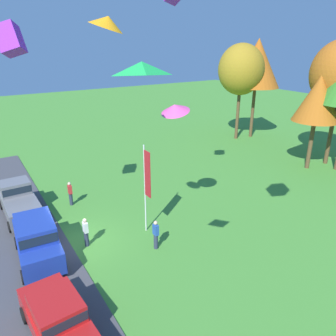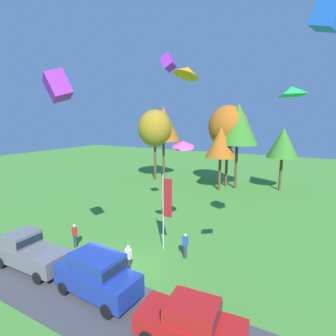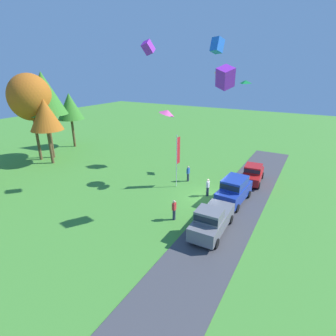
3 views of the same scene
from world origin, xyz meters
TOP-DOWN VIEW (x-y plane):
  - ground_plane at (0.00, 0.00)m, footprint 120.00×120.00m
  - pavement_strip at (0.00, -2.60)m, footprint 36.00×4.40m
  - car_pickup_near_entrance at (-5.16, -2.14)m, footprint 5.04×2.13m
  - car_suv_by_flagpole at (0.37, -2.13)m, footprint 4.71×2.27m
  - car_sedan_far_end at (5.77, -2.53)m, footprint 4.53×2.24m
  - person_on_lawn at (-4.87, 1.09)m, footprint 0.36×0.24m
  - person_beside_suv at (2.68, 3.51)m, footprint 0.36×0.24m
  - person_watching_sky at (0.43, 0.38)m, footprint 0.36×0.24m
  - tree_far_left at (-11.16, 22.32)m, footprint 4.97×4.97m
  - tree_right_of_center at (-10.87, 24.37)m, footprint 5.19×5.19m
  - tree_center_back at (-0.70, 21.14)m, footprint 3.86×3.86m
  - tree_far_right at (-0.57, 23.68)m, footprint 5.18×5.18m
  - tree_left_of_center at (0.90, 23.02)m, footprint 5.25×5.25m
  - tree_lone_near at (6.21, 24.85)m, footprint 3.83×3.83m
  - flag_banner at (1.02, 3.92)m, footprint 0.71×0.08m
  - kite_diamond_topmost at (8.58, -0.14)m, footprint 1.15×1.29m
  - kite_box_high_left at (-2.37, -1.47)m, footprint 1.71×1.45m
  - kite_delta_over_trees at (1.54, 5.44)m, footprint 2.05×2.08m
  - kite_box_near_flag at (-0.14, 6.35)m, footprint 1.15×1.04m
  - kite_box_high_right at (9.60, 3.65)m, footprint 1.74×1.41m
  - kite_delta_trailing_tail at (3.83, 0.99)m, footprint 1.83×1.85m

SIDE VIEW (x-z plane):
  - ground_plane at x=0.00m, z-range 0.00..0.00m
  - pavement_strip at x=0.00m, z-range 0.00..0.06m
  - person_on_lawn at x=-4.87m, z-range 0.02..1.73m
  - person_beside_suv at x=2.68m, z-range 0.02..1.73m
  - person_watching_sky at x=0.43m, z-range 0.02..1.73m
  - car_sedan_far_end at x=5.77m, z-range 0.12..1.96m
  - car_pickup_near_entrance at x=-5.16m, z-range 0.04..2.18m
  - car_suv_by_flagpole at x=0.37m, z-range 0.16..2.44m
  - flag_banner at x=1.02m, z-range 0.72..6.11m
  - tree_lone_near at x=6.21m, z-range 2.09..10.16m
  - tree_center_back at x=-0.70m, z-range 2.10..10.25m
  - kite_delta_over_trees at x=1.54m, z-range 6.93..7.78m
  - tree_far_left at x=-11.16m, z-range 2.49..12.97m
  - tree_far_right at x=-0.57m, z-range 2.59..13.52m
  - tree_right_of_center at x=-10.87m, z-range 2.86..13.82m
  - tree_left_of_center at x=0.90m, z-range 2.89..13.98m
  - kite_diamond_topmost at x=8.58m, z-range 9.84..10.25m
  - kite_box_high_left at x=-2.37m, z-range 9.84..11.62m
  - kite_delta_trailing_tail at x=3.83m, z-range 10.90..11.71m
  - kite_box_near_flag at x=-0.14m, z-range 12.36..13.74m
  - kite_box_high_right at x=9.60m, z-range 12.89..14.69m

